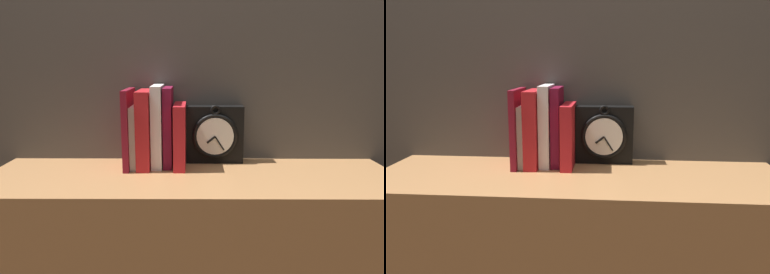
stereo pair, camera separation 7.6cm
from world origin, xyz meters
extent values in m
cube|color=#47423D|center=(0.00, 0.21, 1.30)|extent=(6.00, 0.05, 2.60)
cube|color=black|center=(0.07, 0.15, 0.96)|extent=(0.18, 0.05, 0.18)
torus|color=black|center=(0.07, 0.12, 0.96)|extent=(0.14, 0.01, 0.14)
cylinder|color=white|center=(0.07, 0.11, 0.96)|extent=(0.11, 0.01, 0.11)
cube|color=black|center=(0.06, 0.11, 0.95)|extent=(0.03, 0.00, 0.02)
cube|color=black|center=(0.08, 0.11, 0.94)|extent=(0.03, 0.00, 0.04)
torus|color=black|center=(0.07, 0.12, 1.04)|extent=(0.03, 0.01, 0.03)
cube|color=maroon|center=(-0.19, 0.09, 0.99)|extent=(0.02, 0.16, 0.23)
cube|color=white|center=(-0.17, 0.10, 0.96)|extent=(0.02, 0.14, 0.18)
cube|color=red|center=(-0.14, 0.10, 0.99)|extent=(0.04, 0.15, 0.23)
cube|color=white|center=(-0.10, 0.11, 0.99)|extent=(0.03, 0.13, 0.24)
cube|color=maroon|center=(-0.07, 0.11, 0.99)|extent=(0.03, 0.13, 0.24)
cube|color=#B31B23|center=(-0.04, 0.10, 0.97)|extent=(0.03, 0.15, 0.19)
camera|label=1|loc=(0.01, -1.00, 1.19)|focal=35.00mm
camera|label=2|loc=(0.08, -0.99, 1.19)|focal=35.00mm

